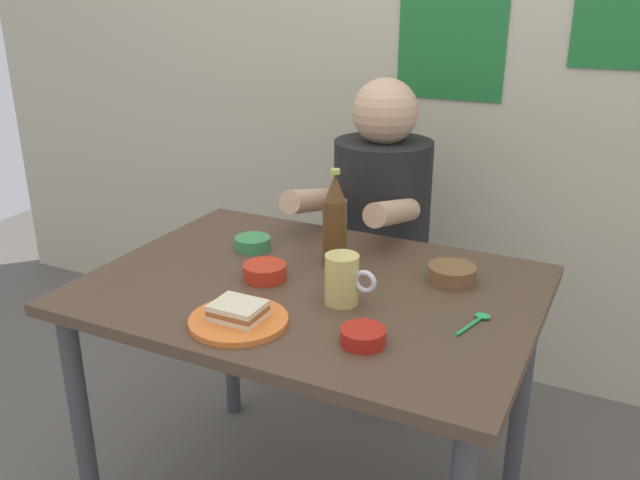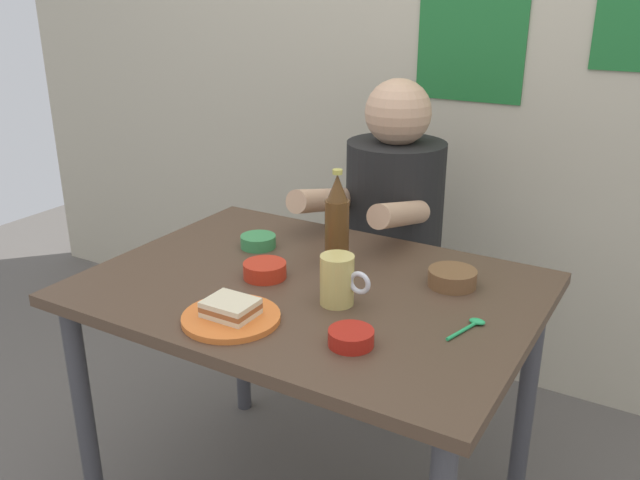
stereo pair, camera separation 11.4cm
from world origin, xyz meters
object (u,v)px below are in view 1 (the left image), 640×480
at_px(plate_orange, 239,321).
at_px(condiment_bowl_brown, 452,273).
at_px(beer_bottle, 334,223).
at_px(person_seated, 381,203).
at_px(sandwich, 238,310).
at_px(stool, 378,315).
at_px(beer_mug, 343,279).
at_px(dining_table, 311,317).

height_order(plate_orange, condiment_bowl_brown, condiment_bowl_brown).
height_order(plate_orange, beer_bottle, beer_bottle).
distance_m(person_seated, plate_orange, 0.88).
xyz_separation_m(sandwich, condiment_bowl_brown, (0.36, 0.43, -0.01)).
bearing_deg(stool, condiment_bowl_brown, -51.41).
xyz_separation_m(stool, person_seated, (0.00, -0.01, 0.42)).
height_order(plate_orange, sandwich, sandwich).
relative_size(beer_mug, condiment_bowl_brown, 1.05).
bearing_deg(condiment_bowl_brown, beer_mug, -130.14).
xyz_separation_m(dining_table, plate_orange, (-0.05, -0.26, 0.10)).
bearing_deg(beer_bottle, beer_mug, -59.60).
distance_m(person_seated, sandwich, 0.88).
height_order(person_seated, condiment_bowl_brown, person_seated).
xyz_separation_m(plate_orange, beer_mug, (0.16, 0.19, 0.05)).
height_order(person_seated, plate_orange, person_seated).
relative_size(stool, beer_bottle, 1.72).
xyz_separation_m(stool, plate_orange, (0.01, -0.89, 0.40)).
relative_size(person_seated, beer_bottle, 2.75).
relative_size(beer_bottle, condiment_bowl_brown, 2.18).
bearing_deg(plate_orange, beer_bottle, 83.38).
bearing_deg(sandwich, dining_table, 79.44).
relative_size(person_seated, condiment_bowl_brown, 6.00).
relative_size(person_seated, plate_orange, 3.27).
bearing_deg(beer_bottle, condiment_bowl_brown, 5.85).
bearing_deg(stool, beer_mug, -75.96).
xyz_separation_m(beer_mug, condiment_bowl_brown, (0.19, 0.23, -0.04)).
height_order(sandwich, beer_mug, beer_mug).
bearing_deg(beer_mug, stool, 104.04).
distance_m(dining_table, beer_mug, 0.20).
distance_m(stool, plate_orange, 0.97).
distance_m(beer_bottle, condiment_bowl_brown, 0.33).
bearing_deg(dining_table, beer_mug, -28.50).
height_order(stool, sandwich, sandwich).
distance_m(dining_table, beer_bottle, 0.25).
bearing_deg(dining_table, sandwich, -100.56).
bearing_deg(stool, dining_table, -84.70).
distance_m(sandwich, beer_mug, 0.26).
bearing_deg(person_seated, dining_table, -84.60).
relative_size(dining_table, plate_orange, 5.00).
height_order(stool, person_seated, person_seated).
bearing_deg(stool, person_seated, -90.00).
relative_size(beer_mug, beer_bottle, 0.48).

